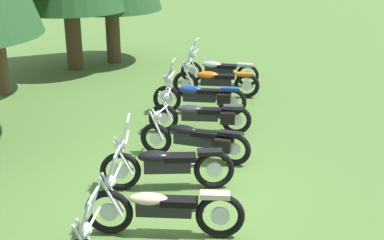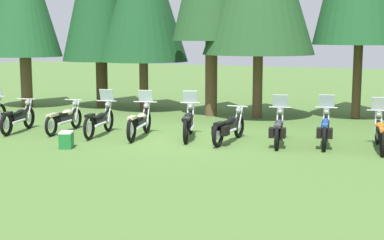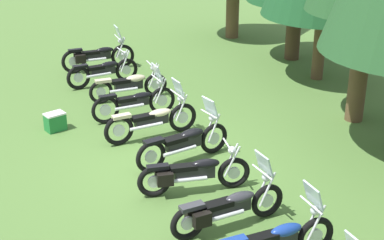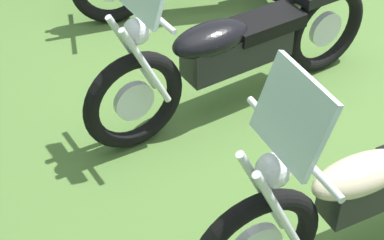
% 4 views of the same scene
% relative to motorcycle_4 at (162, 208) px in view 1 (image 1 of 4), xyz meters
% --- Properties ---
extents(ground_plane, '(80.00, 80.00, 0.00)m').
position_rel_motorcycle_4_xyz_m(ground_plane, '(1.38, 0.26, -0.47)').
color(ground_plane, '#4C7033').
extents(motorcycle_4, '(0.87, 2.36, 1.38)m').
position_rel_motorcycle_4_xyz_m(motorcycle_4, '(0.00, 0.00, 0.00)').
color(motorcycle_4, black).
rests_on(motorcycle_4, ground_plane).
extents(motorcycle_5, '(0.97, 2.27, 1.37)m').
position_rel_motorcycle_4_xyz_m(motorcycle_5, '(1.40, 0.46, 0.01)').
color(motorcycle_5, black).
rests_on(motorcycle_5, ground_plane).
extents(motorcycle_6, '(0.65, 2.31, 0.99)m').
position_rel_motorcycle_4_xyz_m(motorcycle_6, '(2.74, 0.31, -0.04)').
color(motorcycle_6, black).
rests_on(motorcycle_6, ground_plane).
extents(motorcycle_7, '(0.88, 2.29, 1.35)m').
position_rel_motorcycle_4_xyz_m(motorcycle_7, '(4.13, 0.62, -0.03)').
color(motorcycle_7, black).
rests_on(motorcycle_7, ground_plane).
extents(motorcycle_8, '(0.77, 2.32, 1.36)m').
position_rel_motorcycle_4_xyz_m(motorcycle_8, '(5.36, 1.00, -0.01)').
color(motorcycle_8, black).
rests_on(motorcycle_8, ground_plane).
extents(motorcycle_9, '(0.75, 2.36, 1.36)m').
position_rel_motorcycle_4_xyz_m(motorcycle_9, '(6.83, 1.03, -0.01)').
color(motorcycle_9, black).
rests_on(motorcycle_9, ground_plane).
extents(motorcycle_10, '(0.62, 2.35, 1.34)m').
position_rel_motorcycle_4_xyz_m(motorcycle_10, '(8.01, 1.25, -0.01)').
color(motorcycle_10, black).
rests_on(motorcycle_10, ground_plane).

